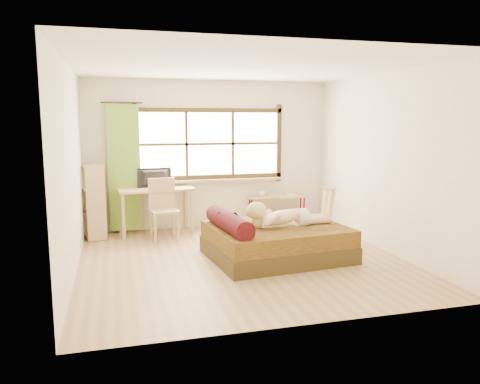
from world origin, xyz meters
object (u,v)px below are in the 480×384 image
object	(u,v)px
woman	(288,206)
chair	(163,205)
bookshelf	(93,201)
bed	(274,240)
desk	(156,194)
kitten	(227,219)
pipe_shelf	(277,203)

from	to	relation	value
woman	chair	world-z (taller)	woman
chair	bookshelf	distance (m)	1.18
bed	woman	size ratio (longest dim) A/B	1.54
chair	desk	bearing A→B (deg)	99.10
kitten	desk	xyz separation A→B (m)	(-0.84, 1.87, 0.11)
woman	desk	bearing A→B (deg)	124.22
desk	woman	bearing A→B (deg)	-54.97
kitten	bookshelf	bearing A→B (deg)	130.45
bed	kitten	distance (m)	0.76
woman	bookshelf	xyz separation A→B (m)	(-2.76, 1.94, -0.12)
woman	chair	bearing A→B (deg)	128.22
woman	bed	bearing A→B (deg)	161.05
kitten	pipe_shelf	xyz separation A→B (m)	(1.47, 1.99, -0.18)
pipe_shelf	desk	bearing A→B (deg)	-172.00
woman	bookshelf	bearing A→B (deg)	138.82
woman	pipe_shelf	world-z (taller)	woman
chair	bookshelf	world-z (taller)	bookshelf
desk	bookshelf	distance (m)	1.05
chair	bookshelf	size ratio (longest dim) A/B	0.81
kitten	desk	world-z (taller)	desk
bookshelf	woman	bearing A→B (deg)	-46.98
bookshelf	pipe_shelf	bearing A→B (deg)	-8.49
bookshelf	desk	bearing A→B (deg)	-7.62
bookshelf	bed	bearing A→B (deg)	-48.35
bed	desk	world-z (taller)	desk
woman	chair	size ratio (longest dim) A/B	1.31
bed	kitten	bearing A→B (deg)	165.08
bed	bookshelf	bearing A→B (deg)	137.44
bed	bookshelf	xyz separation A→B (m)	(-2.56, 1.89, 0.38)
woman	desk	xyz separation A→B (m)	(-1.71, 2.02, -0.06)
chair	kitten	bearing A→B (deg)	-68.90
bed	pipe_shelf	size ratio (longest dim) A/B	1.80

